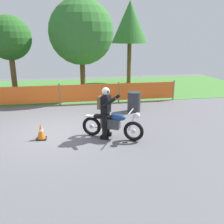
# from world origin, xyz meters

# --- Properties ---
(ground) EXTENTS (24.00, 24.00, 0.02)m
(ground) POSITION_xyz_m (0.00, 0.00, -0.01)
(ground) COLOR #5B5B60
(grass_verge) EXTENTS (24.00, 7.31, 0.01)m
(grass_verge) POSITION_xyz_m (0.00, 7.22, 0.01)
(grass_verge) COLOR #427A33
(grass_verge) RESTS_ON ground
(barrier_fence) EXTENTS (11.79, 0.08, 1.05)m
(barrier_fence) POSITION_xyz_m (0.00, 3.57, 0.54)
(barrier_fence) COLOR #997547
(barrier_fence) RESTS_ON ground
(tree_near_left) EXTENTS (2.26, 2.26, 4.27)m
(tree_near_left) POSITION_xyz_m (-2.44, 5.56, 3.11)
(tree_near_left) COLOR brown
(tree_near_left) RESTS_ON ground
(tree_near_right) EXTENTS (3.49, 3.49, 5.18)m
(tree_near_right) POSITION_xyz_m (1.26, 5.62, 3.43)
(tree_near_right) COLOR brown
(tree_near_right) RESTS_ON ground
(tree_rightmost) EXTENTS (2.46, 2.46, 5.50)m
(tree_rightmost) POSITION_xyz_m (4.68, 8.71, 4.10)
(tree_rightmost) COLOR brown
(tree_rightmost) RESTS_ON ground
(motorcycle_lead) EXTENTS (1.91, 1.11, 0.99)m
(motorcycle_lead) POSITION_xyz_m (1.83, -0.90, 0.48)
(motorcycle_lead) COLOR black
(motorcycle_lead) RESTS_ON ground
(rider_lead) EXTENTS (0.79, 0.70, 1.69)m
(rider_lead) POSITION_xyz_m (1.62, -0.80, 0.95)
(rider_lead) COLOR black
(rider_lead) RESTS_ON ground
(traffic_cone) EXTENTS (0.32, 0.32, 0.53)m
(traffic_cone) POSITION_xyz_m (-0.48, -0.59, 0.26)
(traffic_cone) COLOR black
(traffic_cone) RESTS_ON ground
(spare_drum) EXTENTS (0.58, 0.58, 0.88)m
(spare_drum) POSITION_xyz_m (3.29, 1.92, 0.44)
(spare_drum) COLOR #2D2D33
(spare_drum) RESTS_ON ground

